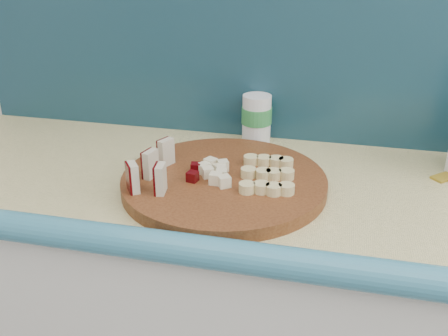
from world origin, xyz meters
The scene contains 6 objects.
backsplash centered at (0.10, 1.79, 1.16)m, with size 2.20×0.02×0.50m, color teal.
cutting_board centered at (-0.21, 1.45, 0.92)m, with size 0.45×0.45×0.03m, color #46200F.
apple_wedges centered at (-0.35, 1.40, 0.97)m, with size 0.08×0.18×0.06m.
apple_chunks centered at (-0.24, 1.45, 0.95)m, with size 0.06×0.07×0.02m.
banana_slices centered at (-0.11, 1.46, 0.95)m, with size 0.13×0.18×0.02m.
canister centered at (-0.19, 1.74, 0.98)m, with size 0.08×0.08×0.13m.
Camera 1 is at (0.02, 0.49, 1.42)m, focal length 40.00 mm.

